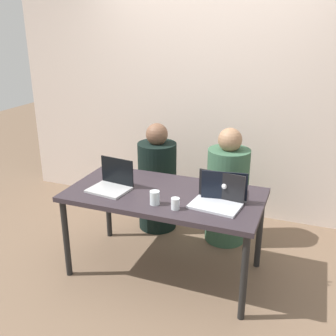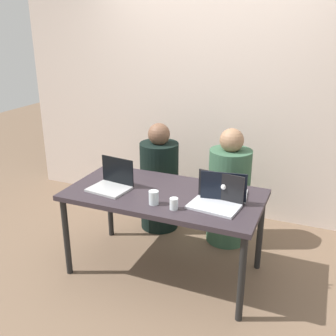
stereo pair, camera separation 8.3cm
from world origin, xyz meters
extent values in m
plane|color=brown|center=(0.00, 0.00, 0.00)|extent=(12.00, 12.00, 0.00)
cube|color=beige|center=(0.00, 1.33, 1.35)|extent=(4.50, 0.10, 2.70)
cube|color=#30272D|center=(0.00, 0.00, 0.70)|extent=(1.54, 0.79, 0.04)
cylinder|color=black|center=(-0.72, -0.34, 0.34)|extent=(0.05, 0.05, 0.68)
cylinder|color=black|center=(0.72, -0.34, 0.34)|extent=(0.05, 0.05, 0.68)
cylinder|color=black|center=(-0.72, 0.34, 0.34)|extent=(0.05, 0.05, 0.68)
cylinder|color=black|center=(0.72, 0.34, 0.34)|extent=(0.05, 0.05, 0.68)
cylinder|color=black|center=(-0.35, 0.70, 0.45)|extent=(0.38, 0.38, 0.89)
sphere|color=brown|center=(-0.35, 0.70, 0.98)|extent=(0.21, 0.21, 0.21)
cylinder|color=#375D43|center=(0.35, 0.70, 0.46)|extent=(0.48, 0.48, 0.91)
sphere|color=#997051|center=(0.35, 0.70, 1.00)|extent=(0.22, 0.22, 0.22)
cube|color=silver|center=(0.44, -0.11, 0.73)|extent=(0.38, 0.27, 0.02)
cube|color=black|center=(0.45, 0.01, 0.85)|extent=(0.36, 0.05, 0.21)
sphere|color=white|center=(0.45, 0.02, 0.85)|extent=(0.04, 0.04, 0.04)
cube|color=#B5B6B6|center=(-0.43, -0.13, 0.73)|extent=(0.33, 0.28, 0.02)
cube|color=black|center=(-0.41, -0.01, 0.85)|extent=(0.30, 0.05, 0.22)
sphere|color=white|center=(-0.41, 0.01, 0.85)|extent=(0.04, 0.04, 0.04)
cube|color=silver|center=(0.45, 0.13, 0.73)|extent=(0.37, 0.29, 0.02)
cube|color=black|center=(0.47, 0.01, 0.85)|extent=(0.34, 0.06, 0.22)
sphere|color=white|center=(0.48, 0.00, 0.85)|extent=(0.04, 0.04, 0.04)
cylinder|color=silver|center=(0.01, -0.22, 0.77)|extent=(0.07, 0.07, 0.10)
cylinder|color=silver|center=(0.01, -0.22, 0.75)|extent=(0.06, 0.06, 0.06)
cylinder|color=white|center=(0.18, -0.24, 0.76)|extent=(0.06, 0.06, 0.09)
cylinder|color=silver|center=(0.18, -0.24, 0.74)|extent=(0.05, 0.05, 0.05)
camera|label=1|loc=(1.05, -2.64, 1.98)|focal=42.00mm
camera|label=2|loc=(1.13, -2.61, 1.98)|focal=42.00mm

